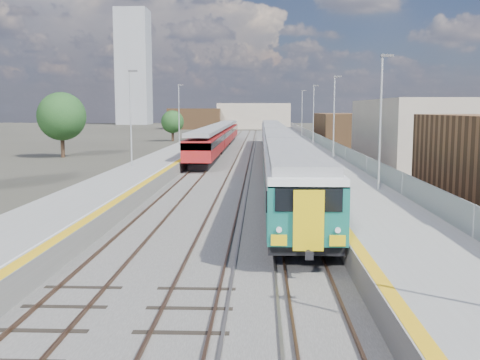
{
  "coord_description": "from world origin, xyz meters",
  "views": [
    {
      "loc": [
        -0.06,
        -9.61,
        5.53
      ],
      "look_at": [
        -1.02,
        16.52,
        2.2
      ],
      "focal_mm": 42.0,
      "sensor_mm": 36.0,
      "label": 1
    }
  ],
  "objects": [
    {
      "name": "ground",
      "position": [
        0.0,
        50.0,
        0.0
      ],
      "size": [
        320.0,
        320.0,
        0.0
      ],
      "primitive_type": "plane",
      "color": "#47443A",
      "rests_on": "ground"
    },
    {
      "name": "ballast_bed",
      "position": [
        -2.25,
        52.5,
        0.03
      ],
      "size": [
        10.5,
        155.0,
        0.06
      ],
      "primitive_type": "cube",
      "color": "#565451",
      "rests_on": "ground"
    },
    {
      "name": "tracks",
      "position": [
        -1.65,
        54.18,
        0.11
      ],
      "size": [
        8.96,
        160.0,
        0.17
      ],
      "color": "#4C3323",
      "rests_on": "ground"
    },
    {
      "name": "platform_right",
      "position": [
        5.28,
        52.49,
        0.54
      ],
      "size": [
        4.7,
        155.0,
        8.52
      ],
      "color": "slate",
      "rests_on": "ground"
    },
    {
      "name": "platform_left",
      "position": [
        -9.05,
        52.49,
        0.52
      ],
      "size": [
        4.3,
        155.0,
        8.52
      ],
      "color": "slate",
      "rests_on": "ground"
    },
    {
      "name": "buildings",
      "position": [
        -18.12,
        138.6,
        10.7
      ],
      "size": [
        72.0,
        185.5,
        40.0
      ],
      "color": "brown",
      "rests_on": "ground"
    },
    {
      "name": "green_train",
      "position": [
        1.5,
        46.36,
        2.12
      ],
      "size": [
        2.73,
        76.13,
        3.01
      ],
      "color": "black",
      "rests_on": "ground"
    },
    {
      "name": "red_train",
      "position": [
        -5.5,
        63.93,
        1.97
      ],
      "size": [
        2.63,
        53.49,
        3.32
      ],
      "color": "black",
      "rests_on": "ground"
    },
    {
      "name": "tree_b",
      "position": [
        -22.59,
        53.37,
        4.66
      ],
      "size": [
        5.46,
        5.46,
        7.4
      ],
      "color": "#382619",
      "rests_on": "ground"
    },
    {
      "name": "tree_c",
      "position": [
        -15.11,
        85.97,
        3.3
      ],
      "size": [
        3.87,
        3.87,
        5.25
      ],
      "color": "#382619",
      "rests_on": "ground"
    },
    {
      "name": "tree_d",
      "position": [
        19.9,
        58.49,
        3.36
      ],
      "size": [
        3.95,
        3.95,
        5.35
      ],
      "color": "#382619",
      "rests_on": "ground"
    }
  ]
}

